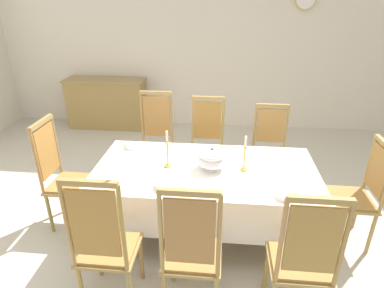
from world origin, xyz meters
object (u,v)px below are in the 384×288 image
(spoon_primary, at_px, (124,145))
(spoon_secondary, at_px, (297,196))
(candlestick_east, at_px, (245,157))
(bowl_near_left, at_px, (132,145))
(sideboard, at_px, (107,103))
(chair_north_c, at_px, (270,147))
(chair_head_west, at_px, (62,174))
(chair_south_c, at_px, (303,258))
(chair_south_b, at_px, (192,250))
(chair_south_a, at_px, (105,243))
(soup_tureen, at_px, (212,159))
(chair_north_b, at_px, (207,143))
(chair_north_a, at_px, (156,139))
(dining_table, at_px, (205,175))
(bowl_near_right, at_px, (285,196))
(candlestick_west, at_px, (167,152))
(chair_head_east, at_px, (359,192))
(bowl_far_left, at_px, (166,184))

(spoon_primary, relative_size, spoon_secondary, 0.99)
(candlestick_east, xyz_separation_m, bowl_near_left, (-1.20, 0.40, -0.12))
(bowl_near_left, height_order, sideboard, sideboard)
(bowl_near_left, height_order, spoon_secondary, bowl_near_left)
(chair_north_c, relative_size, chair_head_west, 0.91)
(chair_south_c, xyz_separation_m, spoon_primary, (-1.69, 1.38, 0.16))
(chair_south_b, distance_m, bowl_near_left, 1.58)
(chair_head_west, bearing_deg, bowl_near_left, 121.47)
(chair_south_a, height_order, chair_north_c, chair_south_a)
(soup_tureen, bearing_deg, spoon_primary, 157.11)
(chair_north_b, xyz_separation_m, spoon_primary, (-0.90, -0.53, 0.17))
(chair_north_b, relative_size, chair_north_c, 1.07)
(chair_south_a, xyz_separation_m, chair_head_west, (-0.79, 0.96, -0.01))
(chair_north_a, bearing_deg, dining_table, 125.73)
(chair_north_a, bearing_deg, soup_tureen, 128.14)
(chair_north_a, xyz_separation_m, sideboard, (-1.30, 1.85, -0.15))
(spoon_secondary, distance_m, sideboard, 4.27)
(chair_north_b, bearing_deg, chair_south_b, 90.00)
(chair_north_a, xyz_separation_m, bowl_near_right, (1.38, -1.40, 0.17))
(chair_south_b, relative_size, candlestick_east, 3.31)
(bowl_near_right, height_order, spoon_secondary, bowl_near_right)
(bowl_near_right, bearing_deg, spoon_secondary, 14.10)
(bowl_near_right, bearing_deg, sideboard, 129.61)
(spoon_primary, bearing_deg, candlestick_west, -24.51)
(chair_north_b, distance_m, chair_head_west, 1.73)
(chair_head_west, distance_m, chair_head_east, 2.96)
(chair_south_a, height_order, chair_head_west, chair_south_a)
(chair_south_c, relative_size, bowl_far_left, 5.95)
(chair_south_c, bearing_deg, spoon_secondary, 85.54)
(dining_table, height_order, spoon_primary, spoon_primary)
(candlestick_east, xyz_separation_m, spoon_primary, (-1.31, 0.42, -0.14))
(chair_head_west, bearing_deg, bowl_near_right, 78.61)
(dining_table, xyz_separation_m, spoon_primary, (-0.94, 0.42, 0.08))
(dining_table, xyz_separation_m, spoon_secondary, (0.79, -0.41, 0.08))
(chair_north_b, bearing_deg, soup_tureen, 96.12)
(chair_south_b, height_order, spoon_secondary, chair_south_b)
(dining_table, bearing_deg, bowl_near_left, 154.51)
(chair_south_a, height_order, soup_tureen, chair_south_a)
(chair_south_c, distance_m, chair_head_east, 1.20)
(soup_tureen, distance_m, bowl_far_left, 0.54)
(chair_north_c, xyz_separation_m, chair_head_west, (-2.23, -0.95, 0.03))
(chair_head_west, distance_m, soup_tureen, 1.57)
(chair_south_a, relative_size, bowl_far_left, 6.10)
(chair_head_west, relative_size, chair_head_east, 1.08)
(chair_south_a, xyz_separation_m, chair_north_a, (-0.00, 1.92, -0.01))
(spoon_secondary, bearing_deg, chair_south_b, -154.77)
(chair_north_a, distance_m, candlestick_east, 1.46)
(chair_north_a, height_order, chair_north_b, chair_north_a)
(chair_north_a, height_order, candlestick_east, chair_north_a)
(spoon_primary, bearing_deg, chair_head_west, -130.00)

